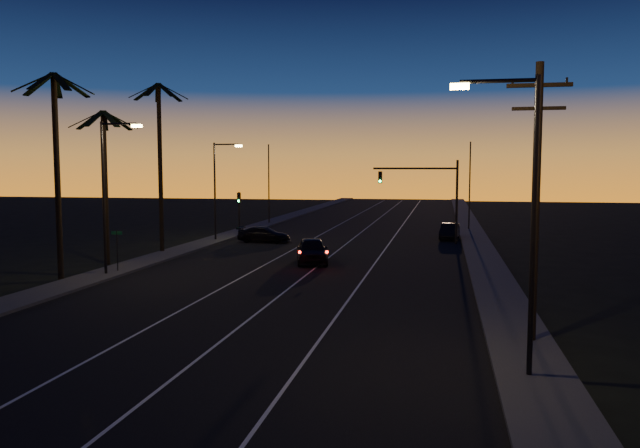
% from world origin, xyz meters
% --- Properties ---
extents(ground, '(220.00, 220.00, 0.00)m').
position_xyz_m(ground, '(0.00, 0.00, 0.00)').
color(ground, black).
rests_on(ground, ground).
extents(road, '(20.00, 170.00, 0.01)m').
position_xyz_m(road, '(0.00, 30.00, 0.01)').
color(road, black).
rests_on(road, ground).
extents(sidewalk_left, '(2.40, 170.00, 0.16)m').
position_xyz_m(sidewalk_left, '(-11.20, 30.00, 0.08)').
color(sidewalk_left, '#3A3A37').
rests_on(sidewalk_left, ground).
extents(sidewalk_right, '(2.40, 170.00, 0.16)m').
position_xyz_m(sidewalk_right, '(11.20, 30.00, 0.08)').
color(sidewalk_right, '#3A3A37').
rests_on(sidewalk_right, ground).
extents(lane_stripe_left, '(0.12, 160.00, 0.01)m').
position_xyz_m(lane_stripe_left, '(-3.00, 30.00, 0.02)').
color(lane_stripe_left, silver).
rests_on(lane_stripe_left, road).
extents(lane_stripe_mid, '(0.12, 160.00, 0.01)m').
position_xyz_m(lane_stripe_mid, '(0.50, 30.00, 0.02)').
color(lane_stripe_mid, silver).
rests_on(lane_stripe_mid, road).
extents(lane_stripe_right, '(0.12, 160.00, 0.01)m').
position_xyz_m(lane_stripe_right, '(4.00, 30.00, 0.02)').
color(lane_stripe_right, silver).
rests_on(lane_stripe_right, road).
extents(palm_near, '(4.25, 4.16, 11.53)m').
position_xyz_m(palm_near, '(-12.60, 18.00, 7.07)').
color(palm_near, black).
rests_on(palm_near, ground).
extents(palm_mid, '(4.25, 4.16, 10.03)m').
position_xyz_m(palm_mid, '(-13.20, 24.00, 6.25)').
color(palm_mid, black).
rests_on(palm_mid, ground).
extents(palm_far, '(4.25, 4.16, 12.53)m').
position_xyz_m(palm_far, '(-12.20, 30.00, 7.61)').
color(palm_far, black).
rests_on(palm_far, ground).
extents(streetlight_left_near, '(2.55, 0.26, 9.00)m').
position_xyz_m(streetlight_left_near, '(-10.70, 20.00, 5.32)').
color(streetlight_left_near, black).
rests_on(streetlight_left_near, ground).
extents(streetlight_left_far, '(2.55, 0.26, 8.50)m').
position_xyz_m(streetlight_left_far, '(-10.69, 38.00, 5.06)').
color(streetlight_left_far, black).
rests_on(streetlight_left_far, ground).
extents(streetlight_right_near, '(2.55, 0.26, 9.00)m').
position_xyz_m(streetlight_right_near, '(10.70, 6.00, 5.32)').
color(streetlight_right_near, black).
rests_on(streetlight_right_near, ground).
extents(street_sign, '(0.70, 0.06, 2.60)m').
position_xyz_m(street_sign, '(-10.80, 21.00, 1.66)').
color(street_sign, black).
rests_on(street_sign, ground).
extents(utility_pole, '(2.20, 0.28, 10.00)m').
position_xyz_m(utility_pole, '(11.60, 10.00, 5.32)').
color(utility_pole, black).
rests_on(utility_pole, ground).
extents(signal_mast, '(7.10, 0.41, 7.00)m').
position_xyz_m(signal_mast, '(7.14, 39.99, 4.78)').
color(signal_mast, black).
rests_on(signal_mast, ground).
extents(signal_post, '(0.28, 0.37, 4.20)m').
position_xyz_m(signal_post, '(-9.50, 39.98, 2.89)').
color(signal_post, black).
rests_on(signal_post, ground).
extents(far_pole_left, '(0.14, 0.14, 9.00)m').
position_xyz_m(far_pole_left, '(-11.00, 55.00, 4.50)').
color(far_pole_left, black).
rests_on(far_pole_left, ground).
extents(far_pole_right, '(0.14, 0.14, 9.00)m').
position_xyz_m(far_pole_right, '(11.00, 52.00, 4.50)').
color(far_pole_right, black).
rests_on(far_pole_right, ground).
extents(lead_car, '(3.16, 5.82, 1.69)m').
position_xyz_m(lead_car, '(-0.17, 27.35, 0.86)').
color(lead_car, black).
rests_on(lead_car, road).
extents(right_car, '(1.90, 4.38, 1.40)m').
position_xyz_m(right_car, '(9.00, 43.25, 0.71)').
color(right_car, black).
rests_on(right_car, road).
extents(cross_car, '(4.64, 2.09, 1.32)m').
position_xyz_m(cross_car, '(-6.59, 37.92, 0.67)').
color(cross_car, black).
rests_on(cross_car, road).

